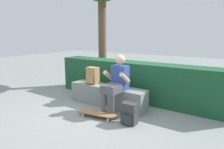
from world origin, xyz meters
TOP-DOWN VIEW (x-y plane):
  - ground_plane at (0.00, 0.00)m, footprint 24.00×24.00m
  - bench_main at (0.00, 0.35)m, footprint 1.91×0.41m
  - person_skater at (0.38, 0.15)m, footprint 0.49×0.62m
  - skateboard_near_person at (0.24, -0.34)m, footprint 0.82×0.33m
  - backpack_on_bench at (-0.43, 0.34)m, footprint 0.28×0.23m
  - backpack_on_ground at (0.91, -0.24)m, footprint 0.28×0.23m
  - hedge_row at (0.36, 1.11)m, footprint 4.52×0.57m

SIDE VIEW (x-z plane):
  - ground_plane at x=0.00m, z-range 0.00..0.00m
  - skateboard_near_person at x=0.24m, z-range 0.03..0.12m
  - backpack_on_ground at x=0.91m, z-range -0.01..0.39m
  - bench_main at x=0.00m, z-range 0.00..0.46m
  - hedge_row at x=0.36m, z-range 0.00..0.95m
  - backpack_on_bench at x=-0.43m, z-range 0.46..0.86m
  - person_skater at x=0.38m, z-range 0.05..1.26m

